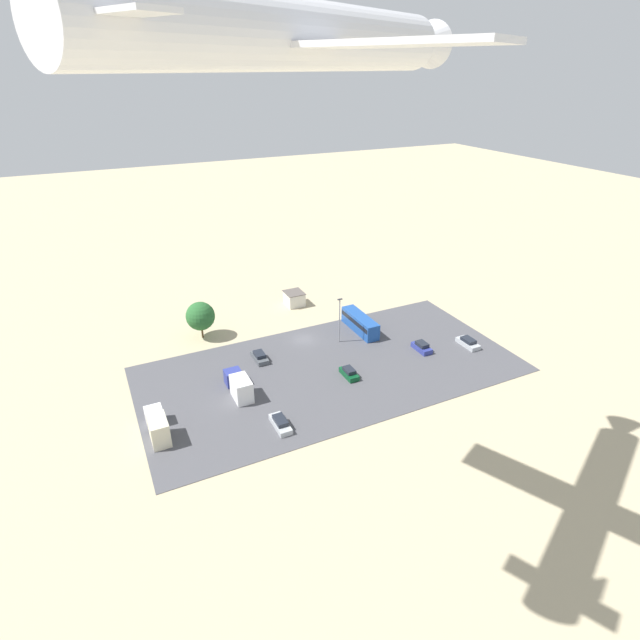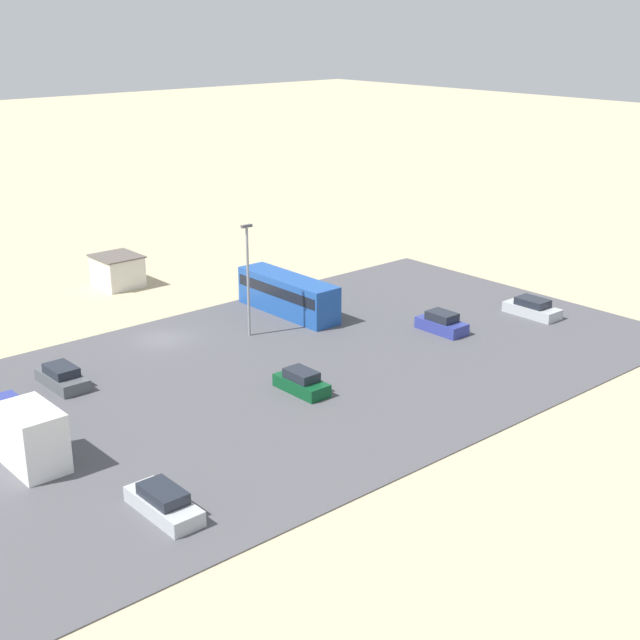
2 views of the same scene
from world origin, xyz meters
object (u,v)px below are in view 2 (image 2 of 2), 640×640
object	(u,v)px
parked_car_4	(302,383)
parked_car_3	(62,377)
parked_car_2	(532,308)
parked_car_0	(164,503)
parked_car_1	(442,323)
bus	(288,294)
parked_truck_1	(23,433)
shed_building	(118,271)

from	to	relation	value
parked_car_4	parked_car_3	bearing A→B (deg)	135.48
parked_car_3	parked_car_4	distance (m)	15.97
parked_car_3	parked_car_2	bearing A→B (deg)	-18.28
parked_car_0	parked_car_3	size ratio (longest dim) A/B	1.09
parked_car_0	parked_car_1	size ratio (longest dim) A/B	1.19
bus	parked_car_4	distance (m)	16.25
parked_truck_1	shed_building	bearing A→B (deg)	52.15
shed_building	parked_truck_1	world-z (taller)	parked_truck_1
shed_building	parked_car_4	xyz separation A→B (m)	(2.91, 29.38, -0.75)
shed_building	bus	xyz separation A→B (m)	(-6.66, 16.28, 0.30)
parked_car_2	parked_truck_1	distance (m)	41.97
bus	parked_car_4	world-z (taller)	bus
shed_building	parked_car_0	distance (m)	40.52
parked_car_1	parked_car_4	distance (m)	15.78
parked_car_3	shed_building	bearing A→B (deg)	51.83
parked_car_0	parked_truck_1	xyz separation A→B (m)	(2.73, -10.07, 0.98)
parked_car_3	parked_car_4	world-z (taller)	parked_car_4
parked_car_0	parked_car_1	world-z (taller)	parked_car_1
parked_car_3	parked_car_4	size ratio (longest dim) A/B	1.10
bus	parked_car_1	size ratio (longest dim) A/B	2.53
shed_building	parked_truck_1	size ratio (longest dim) A/B	0.55
bus	parked_car_3	world-z (taller)	bus
bus	parked_car_3	distance (m)	21.07
shed_building	parked_car_2	world-z (taller)	shed_building
bus	parked_car_3	bearing A→B (deg)	5.18
parked_car_4	parked_truck_1	distance (m)	17.85
shed_building	parked_car_2	size ratio (longest dim) A/B	0.91
parked_car_1	parked_car_3	world-z (taller)	parked_car_1
parked_car_2	parked_car_3	size ratio (longest dim) A/B	1.05
parked_car_1	parked_car_0	bearing A→B (deg)	-164.00
shed_building	parked_car_1	world-z (taller)	shed_building
shed_building	parked_car_1	bearing A→B (deg)	114.79
parked_car_1	parked_car_4	bearing A→B (deg)	-173.78
shed_building	bus	distance (m)	17.59
parked_car_0	parked_car_4	bearing A→B (deg)	-154.61
parked_car_4	shed_building	bearing A→B (deg)	84.34
parked_car_0	parked_car_1	bearing A→B (deg)	-164.00
shed_building	parked_car_0	xyz separation A→B (m)	(17.74, 36.42, -0.78)
parked_car_1	shed_building	bearing A→B (deg)	114.79
parked_car_0	parked_truck_1	distance (m)	10.48
shed_building	parked_car_3	bearing A→B (deg)	51.83
parked_car_4	parked_truck_1	xyz separation A→B (m)	(17.56, -3.03, 0.96)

